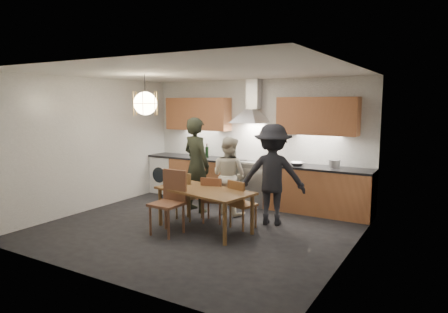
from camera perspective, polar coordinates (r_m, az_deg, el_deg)
The scene contains 17 objects.
ground at distance 6.90m, azimuth -3.83°, elevation -10.14°, with size 5.00×5.00×0.00m, color black.
room_shell at distance 6.58m, azimuth -3.96°, elevation 4.14°, with size 5.02×4.52×2.61m.
counter_run at distance 8.41m, azimuth 3.79°, elevation -3.72°, with size 5.00×0.62×0.90m.
range_stove at distance 8.42m, azimuth 3.63°, elevation -3.76°, with size 0.90×0.60×0.92m.
wall_fixtures at distance 8.36m, azimuth 4.09°, elevation 6.04°, with size 4.30×0.54×1.10m.
pendant_lamp at distance 7.11m, azimuth -11.18°, elevation 7.45°, with size 0.43×0.43×0.70m.
dining_table at distance 6.65m, azimuth -2.80°, elevation -5.39°, with size 1.75×1.11×0.69m.
chair_back_left at distance 7.25m, azimuth -5.47°, elevation -5.13°, with size 0.44×0.44×0.88m.
chair_back_mid at distance 7.03m, azimuth -1.63°, elevation -5.78°, with size 0.46×0.46×0.83m.
chair_back_right at distance 6.73m, azimuth 2.29°, elevation -6.39°, with size 0.47×0.47×0.83m.
chair_front at distance 6.56m, azimuth -7.66°, elevation -5.82°, with size 0.48×0.48×1.03m.
person_left at distance 7.78m, azimuth -3.96°, elevation -1.17°, with size 0.67×0.44×1.83m, color black.
person_mid at distance 7.58m, azimuth 0.70°, elevation -2.75°, with size 0.72×0.56×1.48m, color beige.
person_right at distance 6.98m, azimuth 6.95°, elevation -2.57°, with size 1.13×0.65×1.75m, color black.
mixing_bowl at distance 7.86m, azimuth 10.40°, elevation -1.04°, with size 0.29×0.29×0.07m, color #B5B4B8.
stock_pot at distance 7.73m, azimuth 15.51°, elevation -1.07°, with size 0.21×0.21×0.14m, color #A9AAAD.
wine_bottles at distance 8.98m, azimuth -3.63°, elevation 0.92°, with size 0.51×0.07×0.31m.
Camera 1 is at (3.71, -5.42, 2.12)m, focal length 32.00 mm.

